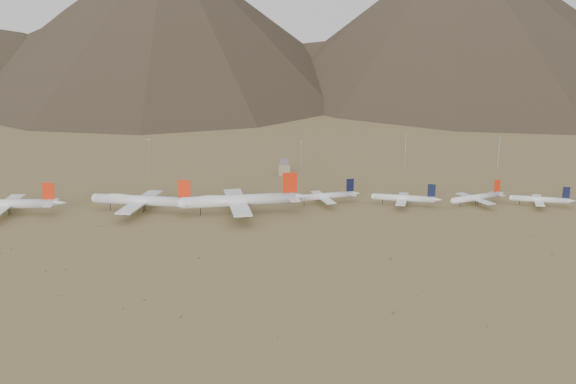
{
  "coord_description": "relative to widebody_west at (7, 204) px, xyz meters",
  "views": [
    {
      "loc": [
        -10.83,
        -389.88,
        119.21
      ],
      "look_at": [
        25.23,
        30.0,
        10.48
      ],
      "focal_mm": 45.0,
      "sensor_mm": 36.0,
      "label": 1
    }
  ],
  "objects": [
    {
      "name": "widebody_west",
      "position": [
        0.0,
        0.0,
        0.0
      ],
      "size": [
        64.93,
        49.91,
        19.28
      ],
      "rotation": [
        0.0,
        0.0,
        -0.05
      ],
      "color": "white",
      "rests_on": "ground"
    },
    {
      "name": "desert_scrub",
      "position": [
        113.07,
        -111.57,
        -6.32
      ],
      "size": [
        412.32,
        184.85,
        0.97
      ],
      "color": "brown",
      "rests_on": "ground"
    },
    {
      "name": "narrowbody_a",
      "position": [
        190.19,
        8.68,
        -1.84
      ],
      "size": [
        44.33,
        32.49,
        14.8
      ],
      "rotation": [
        0.0,
        0.0,
        0.2
      ],
      "color": "white",
      "rests_on": "ground"
    },
    {
      "name": "widebody_centre",
      "position": [
        78.56,
        -0.48,
        0.47
      ],
      "size": [
        67.88,
        53.65,
        20.65
      ],
      "rotation": [
        0.0,
        0.0,
        -0.27
      ],
      "color": "white",
      "rests_on": "ground"
    },
    {
      "name": "narrowbody_d",
      "position": [
        321.25,
        -8.53,
        -2.42
      ],
      "size": [
        37.95,
        28.28,
        13.01
      ],
      "rotation": [
        0.0,
        0.0,
        -0.33
      ],
      "color": "white",
      "rests_on": "ground"
    },
    {
      "name": "ground",
      "position": [
        140.51,
        -31.1,
        -6.65
      ],
      "size": [
        3000.0,
        3000.0,
        0.0
      ],
      "primitive_type": "plane",
      "color": "olive",
      "rests_on": "ground"
    },
    {
      "name": "narrowbody_c",
      "position": [
        283.65,
        -1.3,
        -2.09
      ],
      "size": [
        40.37,
        30.27,
        14.04
      ],
      "rotation": [
        0.0,
        0.0,
        0.37
      ],
      "color": "white",
      "rests_on": "ground"
    },
    {
      "name": "narrowbody_b",
      "position": [
        238.35,
        -0.13,
        -1.96
      ],
      "size": [
        42.25,
        31.44,
        14.44
      ],
      "rotation": [
        0.0,
        0.0,
        -0.31
      ],
      "color": "white",
      "rests_on": "ground"
    },
    {
      "name": "mast_west",
      "position": [
        72.83,
        103.36,
        7.56
      ],
      "size": [
        2.0,
        0.6,
        25.7
      ],
      "color": "gray",
      "rests_on": "ground"
    },
    {
      "name": "mast_far_east",
      "position": [
        332.09,
        92.8,
        7.56
      ],
      "size": [
        2.0,
        0.6,
        25.7
      ],
      "color": "gray",
      "rests_on": "ground"
    },
    {
      "name": "mast_east",
      "position": [
        264.83,
        108.06,
        7.56
      ],
      "size": [
        2.0,
        0.6,
        25.7
      ],
      "color": "gray",
      "rests_on": "ground"
    },
    {
      "name": "widebody_east",
      "position": [
        136.57,
        -8.79,
        1.48
      ],
      "size": [
        79.28,
        61.29,
        23.56
      ],
      "rotation": [
        0.0,
        0.0,
        0.09
      ],
      "color": "white",
      "rests_on": "ground"
    },
    {
      "name": "mast_centre",
      "position": [
        182.82,
        85.77,
        7.56
      ],
      "size": [
        2.0,
        0.6,
        25.7
      ],
      "color": "gray",
      "rests_on": "ground"
    },
    {
      "name": "control_tower",
      "position": [
        170.51,
        88.9,
        -1.33
      ],
      "size": [
        8.0,
        8.0,
        12.0
      ],
      "color": "#988867",
      "rests_on": "ground"
    }
  ]
}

